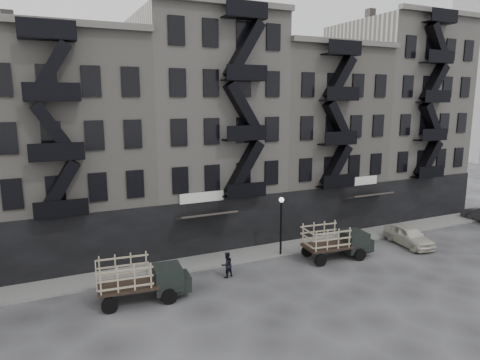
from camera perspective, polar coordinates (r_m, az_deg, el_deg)
name	(u,v)px	position (r m, az deg, el deg)	size (l,w,h in m)	color
ground	(260,277)	(27.47, 2.70, -12.79)	(140.00, 140.00, 0.00)	#38383A
sidewalk	(235,256)	(30.56, -0.63, -10.12)	(55.00, 2.50, 0.15)	slate
building_midwest	(69,149)	(32.29, -21.80, 3.83)	(10.00, 11.35, 16.20)	gray
building_center	(203,130)	(34.25, -4.91, 6.60)	(10.00, 11.35, 18.20)	gray
building_mideast	(308,138)	(38.94, 9.11, 5.53)	(10.00, 11.35, 16.20)	gray
building_east	(394,119)	(45.22, 19.81, 7.65)	(10.00, 11.35, 19.20)	gray
lamp_post	(281,218)	(30.06, 5.51, -5.09)	(0.36, 0.36, 4.28)	black
stake_truck_west	(141,276)	(24.58, -13.09, -12.38)	(5.13, 2.47, 2.50)	black
stake_truck_east	(336,239)	(30.65, 12.71, -7.67)	(5.10, 2.47, 2.48)	black
car_east	(409,236)	(35.15, 21.59, -6.92)	(1.77, 4.40, 1.50)	beige
pedestrian_mid	(227,265)	(27.12, -1.78, -11.23)	(0.79, 0.62, 1.63)	black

